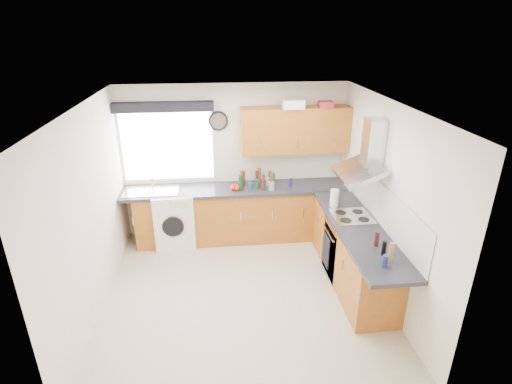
{
  "coord_description": "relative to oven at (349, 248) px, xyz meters",
  "views": [
    {
      "loc": [
        -0.31,
        -4.37,
        3.35
      ],
      "look_at": [
        0.25,
        0.85,
        1.1
      ],
      "focal_mm": 28.0,
      "sensor_mm": 36.0,
      "label": 1
    }
  ],
  "objects": [
    {
      "name": "bottle_1",
      "position": [
        -0.04,
        -1.2,
        0.56
      ],
      "size": [
        0.06,
        0.06,
        0.15
      ],
      "primitive_type": "cylinder",
      "color": "navy",
      "rests_on": "worktop_right"
    },
    {
      "name": "wall_left",
      "position": [
        -3.3,
        -0.3,
        0.82
      ],
      "size": [
        0.02,
        3.6,
        2.5
      ],
      "primitive_type": "cube",
      "color": "silver",
      "rests_on": "ground_plane"
    },
    {
      "name": "bottle_2",
      "position": [
        0.04,
        -0.76,
        0.58
      ],
      "size": [
        0.06,
        0.06,
        0.18
      ],
      "primitive_type": "cylinder",
      "color": "#381416",
      "rests_on": "worktop_right"
    },
    {
      "name": "ceiling",
      "position": [
        -1.5,
        -0.3,
        2.08
      ],
      "size": [
        3.6,
        3.6,
        0.02
      ],
      "primitive_type": "cube",
      "color": "white",
      "rests_on": "wall_back"
    },
    {
      "name": "ground_plane",
      "position": [
        -1.5,
        -0.3,
        -0.42
      ],
      "size": [
        3.6,
        3.6,
        0.0
      ],
      "primitive_type": "plane",
      "color": "beige"
    },
    {
      "name": "worktop_right",
      "position": [
        0.0,
        -0.3,
        0.46
      ],
      "size": [
        0.62,
        2.42,
        0.05
      ],
      "primitive_type": "cube",
      "color": "#222229",
      "rests_on": "base_cab_right"
    },
    {
      "name": "splashback",
      "position": [
        0.29,
        0.0,
        0.75
      ],
      "size": [
        0.01,
        3.0,
        0.54
      ],
      "primitive_type": "cube",
      "color": "white",
      "rests_on": "wall_right"
    },
    {
      "name": "base_cab_back",
      "position": [
        -1.6,
        1.21,
        0.01
      ],
      "size": [
        3.0,
        0.58,
        0.86
      ],
      "primitive_type": "cube",
      "color": "#935119",
      "rests_on": "ground_plane"
    },
    {
      "name": "storage_box",
      "position": [
        -0.12,
        1.22,
        1.77
      ],
      "size": [
        0.22,
        0.19,
        0.1
      ],
      "primitive_type": "cube",
      "rotation": [
        0.0,
        0.0,
        -0.05
      ],
      "color": "maroon",
      "rests_on": "upper_cabinets"
    },
    {
      "name": "tomato_cluster",
      "position": [
        -1.51,
        1.12,
        0.52
      ],
      "size": [
        0.2,
        0.2,
        0.07
      ],
      "primitive_type": null,
      "rotation": [
        0.0,
        0.0,
        0.35
      ],
      "color": "red",
      "rests_on": "worktop_back"
    },
    {
      "name": "bottle_0",
      "position": [
        0.06,
        -1.1,
        0.6
      ],
      "size": [
        0.05,
        0.05,
        0.23
      ],
      "primitive_type": "cylinder",
      "color": "olive",
      "rests_on": "worktop_right"
    },
    {
      "name": "jar_5",
      "position": [
        -1.11,
        1.39,
        0.61
      ],
      "size": [
        0.06,
        0.06,
        0.25
      ],
      "primitive_type": "cylinder",
      "color": "brown",
      "rests_on": "worktop_back"
    },
    {
      "name": "utensil_pot",
      "position": [
        -0.95,
        1.05,
        0.55
      ],
      "size": [
        0.1,
        0.1,
        0.13
      ],
      "primitive_type": "cylinder",
      "rotation": [
        0.0,
        0.0,
        0.04
      ],
      "color": "gray",
      "rests_on": "worktop_back"
    },
    {
      "name": "base_cab_right",
      "position": [
        0.01,
        -0.15,
        0.01
      ],
      "size": [
        0.58,
        2.1,
        0.86
      ],
      "primitive_type": "cube",
      "color": "#935119",
      "rests_on": "ground_plane"
    },
    {
      "name": "jar_4",
      "position": [
        -1.16,
        1.26,
        0.61
      ],
      "size": [
        0.05,
        0.05,
        0.24
      ],
      "primitive_type": "cylinder",
      "color": "#421A17",
      "rests_on": "worktop_back"
    },
    {
      "name": "jar_3",
      "position": [
        -1.27,
        1.19,
        0.54
      ],
      "size": [
        0.07,
        0.07,
        0.11
      ],
      "primitive_type": "cylinder",
      "color": "#372C1E",
      "rests_on": "worktop_back"
    },
    {
      "name": "washing_machine",
      "position": [
        -2.5,
        1.15,
        0.03
      ],
      "size": [
        0.66,
        0.64,
        0.91
      ],
      "primitive_type": "cube",
      "rotation": [
        0.0,
        0.0,
        0.07
      ],
      "color": "white",
      "rests_on": "ground_plane"
    },
    {
      "name": "upper_cabinets",
      "position": [
        -0.55,
        1.32,
        1.38
      ],
      "size": [
        1.7,
        0.35,
        0.7
      ],
      "primitive_type": "cube",
      "color": "#935119",
      "rests_on": "wall_back"
    },
    {
      "name": "wall_front",
      "position": [
        -1.5,
        -2.1,
        0.82
      ],
      "size": [
        3.6,
        0.02,
        2.5
      ],
      "primitive_type": "cube",
      "color": "silver",
      "rests_on": "ground_plane"
    },
    {
      "name": "worktop_back",
      "position": [
        -1.5,
        1.2,
        0.46
      ],
      "size": [
        3.6,
        0.62,
        0.05
      ],
      "primitive_type": "cube",
      "color": "#222229",
      "rests_on": "base_cab_back"
    },
    {
      "name": "extractor_hood",
      "position": [
        0.1,
        -0.0,
        1.34
      ],
      "size": [
        0.52,
        0.78,
        0.66
      ],
      "primitive_type": null,
      "color": "silver",
      "rests_on": "wall_right"
    },
    {
      "name": "kitchen_roll",
      "position": [
        -0.15,
        0.35,
        0.61
      ],
      "size": [
        0.12,
        0.12,
        0.26
      ],
      "primitive_type": "cylinder",
      "rotation": [
        0.0,
        0.0,
        0.0
      ],
      "color": "white",
      "rests_on": "worktop_right"
    },
    {
      "name": "window_blind",
      "position": [
        -2.55,
        1.4,
        1.76
      ],
      "size": [
        1.5,
        0.18,
        0.14
      ],
      "primitive_type": "cube",
      "color": "black",
      "rests_on": "wall_back"
    },
    {
      "name": "hob_plate",
      "position": [
        0.0,
        0.0,
        0.49
      ],
      "size": [
        0.52,
        0.52,
        0.01
      ],
      "primitive_type": "cube",
      "color": "silver",
      "rests_on": "worktop_right"
    },
    {
      "name": "jar_7",
      "position": [
        -0.92,
        1.15,
        0.6
      ],
      "size": [
        0.07,
        0.07,
        0.24
      ],
      "primitive_type": "cylinder",
      "color": "#17421A",
      "rests_on": "worktop_back"
    },
    {
      "name": "jar_6",
      "position": [
        -0.94,
        1.34,
        0.59
      ],
      "size": [
        0.04,
        0.04,
        0.21
      ],
      "primitive_type": "cylinder",
      "color": "#3C1517",
      "rests_on": "worktop_back"
    },
    {
      "name": "wall_right",
      "position": [
        0.3,
        -0.3,
        0.82
      ],
      "size": [
        0.02,
        3.6,
        2.5
      ],
      "primitive_type": "cube",
      "color": "silver",
      "rests_on": "ground_plane"
    },
    {
      "name": "wall_back",
      "position": [
        -1.5,
        1.5,
        0.82
      ],
      "size": [
        3.6,
        0.02,
        2.5
      ],
      "primitive_type": "cube",
      "color": "silver",
      "rests_on": "ground_plane"
    },
    {
      "name": "jar_8",
      "position": [
        -0.62,
        1.17,
        0.56
      ],
      "size": [
        0.04,
        0.04,
        0.14
      ],
      "primitive_type": "cylinder",
      "color": "navy",
      "rests_on": "worktop_back"
    },
    {
      "name": "sink",
      "position": [
        -2.83,
        1.2,
        0.52
      ],
      "size": [
        0.84,
        0.46,
        0.1
      ],
      "primitive_type": null,
      "color": "silver",
      "rests_on": "worktop_back"
    },
    {
      "name": "jar_11",
      "position": [
        -1.08,
        1.05,
        0.61
      ],
      "size": [
        0.05,
        0.05,
        0.25
      ],
      "primitive_type": "cylinder",
      "color": "#431D18",
      "rests_on": "worktop_back"
    },
    {
      "name": "bottle_3",
      "position": [
        0.04,
        -0.97,
        0.57
      ],
      "size": [
        0.05,
        0.05,
        0.17
      ],
      "primitive_type": "cylinder",
      "color": "black",
      "rests_on": "worktop_right"
    },
    {
      "name": "jar_1",
      "position": [
        -1.17,
        1.1,
        0.57
      ],
      "size": [
        0.05,
        0.05,
        0.17
      ],
      "primitive_type": "cylinder",
      "color": "#194317",
      "rests_on": "worktop_back"
    },
    {
      "name": "jar_0",
      "position": [
        -1.43,
        1.1,
        0.61
      ],
      "size": [
        0.07,
        0.07,
        0.24
      ],
      "primitive_type": "cylinder",
      "color": "#123314",
      "rests_on": "worktop_back"
    },
    {
      "name": "oven",
      "position": [
        0.0,
        0.0,
        0.0
      ],
      "size": [
        0.56,
        0.58,
        0.85
      ],
      "primitive_type": "cube",
      "color": "black",
      "rests_on": "ground_plane"
    },
    {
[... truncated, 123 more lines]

